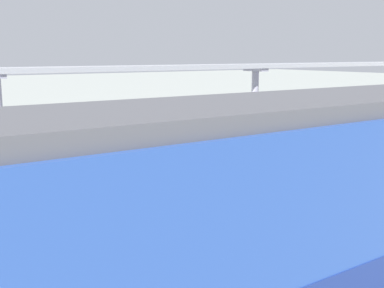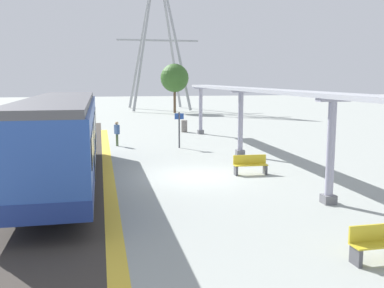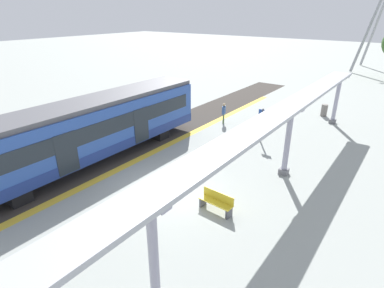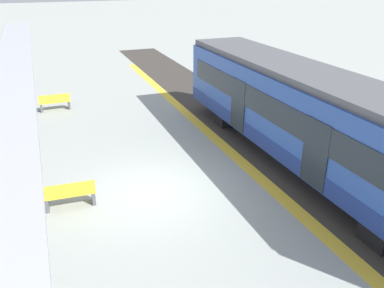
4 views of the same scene
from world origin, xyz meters
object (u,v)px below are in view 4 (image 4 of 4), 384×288
at_px(canopy_pillar_nearest, 24,58).
at_px(canopy_pillar_third, 21,272).
at_px(bench_near_end, 55,102).
at_px(bench_mid_platform, 70,194).
at_px(canopy_pillar_second, 23,105).
at_px(train_near_carriage, 303,117).

relative_size(canopy_pillar_nearest, canopy_pillar_third, 1.00).
bearing_deg(canopy_pillar_nearest, bench_near_end, 104.75).
bearing_deg(bench_mid_platform, canopy_pillar_nearest, -85.66).
bearing_deg(canopy_pillar_third, bench_mid_platform, -102.82).
distance_m(canopy_pillar_second, canopy_pillar_third, 9.72).
relative_size(canopy_pillar_nearest, canopy_pillar_second, 1.00).
bearing_deg(canopy_pillar_third, canopy_pillar_second, -90.00).
xyz_separation_m(train_near_carriage, bench_near_end, (7.86, -9.57, -1.39)).
height_order(canopy_pillar_second, bench_mid_platform, canopy_pillar_second).
bearing_deg(canopy_pillar_third, canopy_pillar_nearest, -90.00).
xyz_separation_m(train_near_carriage, canopy_pillar_nearest, (9.12, -14.35, -0.01)).
bearing_deg(bench_near_end, train_near_carriage, 129.41).
bearing_deg(train_near_carriage, bench_near_end, -50.59).
distance_m(train_near_carriage, canopy_pillar_second, 10.37).
xyz_separation_m(canopy_pillar_second, canopy_pillar_third, (0.00, 9.72, 0.00)).
bearing_deg(canopy_pillar_nearest, bench_mid_platform, 94.34).
height_order(train_near_carriage, bench_mid_platform, train_near_carriage).
height_order(train_near_carriage, canopy_pillar_nearest, canopy_pillar_nearest).
height_order(bench_near_end, bench_mid_platform, same).
height_order(canopy_pillar_nearest, canopy_pillar_second, same).
xyz_separation_m(canopy_pillar_nearest, canopy_pillar_third, (0.00, 19.14, 0.00)).
bearing_deg(bench_mid_platform, bench_near_end, -91.02).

